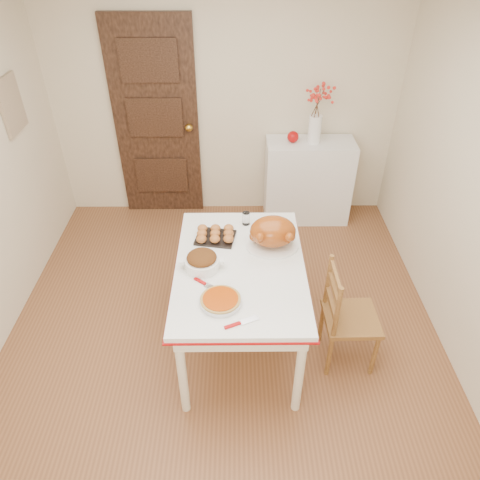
{
  "coord_description": "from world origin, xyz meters",
  "views": [
    {
      "loc": [
        0.11,
        -2.42,
        2.81
      ],
      "look_at": [
        0.14,
        0.02,
        0.98
      ],
      "focal_mm": 33.64,
      "sensor_mm": 36.0,
      "label": 1
    }
  ],
  "objects_px": {
    "kitchen_table": "(240,306)",
    "chair_oak": "(352,316)",
    "turkey_platter": "(273,233)",
    "pumpkin_pie": "(221,300)",
    "sideboard": "(308,181)"
  },
  "relations": [
    {
      "from": "sideboard",
      "to": "kitchen_table",
      "type": "bearing_deg",
      "value": -112.18
    },
    {
      "from": "pumpkin_pie",
      "to": "sideboard",
      "type": "bearing_deg",
      "value": 68.4
    },
    {
      "from": "sideboard",
      "to": "kitchen_table",
      "type": "relative_size",
      "value": 0.67
    },
    {
      "from": "kitchen_table",
      "to": "chair_oak",
      "type": "height_order",
      "value": "chair_oak"
    },
    {
      "from": "chair_oak",
      "to": "pumpkin_pie",
      "type": "bearing_deg",
      "value": 102.9
    },
    {
      "from": "pumpkin_pie",
      "to": "chair_oak",
      "type": "bearing_deg",
      "value": 13.8
    },
    {
      "from": "kitchen_table",
      "to": "pumpkin_pie",
      "type": "height_order",
      "value": "pumpkin_pie"
    },
    {
      "from": "kitchen_table",
      "to": "chair_oak",
      "type": "distance_m",
      "value": 0.82
    },
    {
      "from": "kitchen_table",
      "to": "chair_oak",
      "type": "xyz_separation_m",
      "value": [
        0.8,
        -0.14,
        0.03
      ]
    },
    {
      "from": "sideboard",
      "to": "pumpkin_pie",
      "type": "relative_size",
      "value": 3.37
    },
    {
      "from": "chair_oak",
      "to": "kitchen_table",
      "type": "bearing_deg",
      "value": 79.03
    },
    {
      "from": "chair_oak",
      "to": "turkey_platter",
      "type": "bearing_deg",
      "value": 57.46
    },
    {
      "from": "sideboard",
      "to": "turkey_platter",
      "type": "relative_size",
      "value": 2.32
    },
    {
      "from": "kitchen_table",
      "to": "sideboard",
      "type": "bearing_deg",
      "value": 67.82
    },
    {
      "from": "chair_oak",
      "to": "turkey_platter",
      "type": "distance_m",
      "value": 0.83
    }
  ]
}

